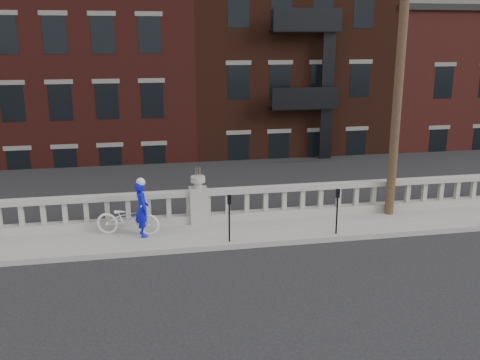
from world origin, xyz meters
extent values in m
plane|color=black|center=(0.00, 0.00, 0.00)|extent=(120.00, 120.00, 0.00)
cube|color=gray|center=(0.00, 3.00, 0.07)|extent=(32.00, 2.20, 0.15)
cube|color=gray|center=(0.00, 3.95, 0.28)|extent=(28.00, 0.34, 0.25)
cube|color=gray|center=(0.00, 3.95, 1.10)|extent=(28.00, 0.34, 0.16)
cube|color=gray|center=(0.00, 3.95, 0.70)|extent=(0.55, 0.55, 1.10)
cylinder|color=gray|center=(0.00, 3.95, 1.35)|extent=(0.24, 0.24, 0.20)
cylinder|color=gray|center=(0.00, 3.95, 1.53)|extent=(0.44, 0.44, 0.18)
cube|color=#605E59|center=(0.00, 4.30, -2.42)|extent=(36.00, 0.50, 5.15)
cube|color=black|center=(0.00, 25.95, -5.25)|extent=(80.00, 44.00, 0.50)
cube|color=#595651|center=(-2.00, 8.45, -3.00)|extent=(16.00, 7.00, 4.00)
cube|color=#595651|center=(22.00, 32.95, 4.00)|extent=(14.00, 14.00, 18.00)
cube|color=#481814|center=(-4.00, 19.95, 2.00)|extent=(10.00, 14.00, 14.00)
cube|color=#33160E|center=(6.00, 19.95, 2.75)|extent=(10.00, 14.00, 15.50)
cube|color=#5D211C|center=(16.00, 19.95, 1.00)|extent=(10.00, 14.00, 12.00)
cube|color=black|center=(16.00, 19.95, 7.15)|extent=(10.30, 14.30, 0.30)
cylinder|color=#422D1E|center=(6.20, 3.60, 5.15)|extent=(0.28, 0.28, 10.00)
cylinder|color=black|center=(0.65, 2.15, 0.70)|extent=(0.05, 0.05, 1.10)
cube|color=black|center=(0.65, 2.15, 1.38)|extent=(0.10, 0.08, 0.26)
cube|color=black|center=(0.65, 2.10, 1.42)|extent=(0.06, 0.01, 0.08)
cylinder|color=black|center=(3.82, 2.15, 0.70)|extent=(0.05, 0.05, 1.10)
cube|color=black|center=(3.82, 2.15, 1.38)|extent=(0.10, 0.08, 0.26)
cube|color=black|center=(3.82, 2.10, 1.42)|extent=(0.06, 0.01, 0.08)
imported|color=white|center=(-2.14, 3.28, 0.64)|extent=(1.97, 1.15, 0.98)
imported|color=#0D0EC4|center=(-1.72, 3.09, 0.96)|extent=(0.49, 0.65, 1.62)
camera|label=1|loc=(-1.76, -11.74, 5.69)|focal=40.00mm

